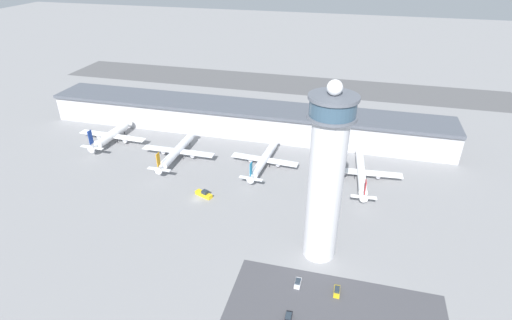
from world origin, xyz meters
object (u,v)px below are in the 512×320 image
object	(u,v)px
control_tower	(326,177)
airplane_gate_delta	(361,172)
service_truck_catering	(204,194)
car_grey_coupe	(337,291)
airplane_gate_bravo	(177,151)
service_truck_fuel	(334,172)
car_maroon_suv	(288,317)
car_blue_compact	(298,283)
airplane_gate_alpha	(112,135)
airplane_gate_charlie	(264,159)

from	to	relation	value
control_tower	airplane_gate_delta	distance (m)	60.91
service_truck_catering	car_grey_coupe	xyz separation A→B (m)	(59.01, -39.66, -0.44)
airplane_gate_bravo	airplane_gate_delta	xyz separation A→B (m)	(88.78, 2.40, -0.50)
control_tower	service_truck_fuel	world-z (taller)	control_tower
airplane_gate_delta	car_maroon_suv	xyz separation A→B (m)	(-18.02, -83.43, -3.28)
car_maroon_suv	car_blue_compact	distance (m)	13.88
airplane_gate_delta	service_truck_fuel	distance (m)	12.50
airplane_gate_alpha	airplane_gate_delta	size ratio (longest dim) A/B	0.90
control_tower	airplane_gate_alpha	size ratio (longest dim) A/B	1.60
control_tower	airplane_gate_delta	bearing A→B (deg)	76.42
airplane_gate_charlie	service_truck_fuel	xyz separation A→B (m)	(33.44, 1.39, -2.67)
airplane_gate_alpha	service_truck_catering	bearing A→B (deg)	-28.55
service_truck_fuel	airplane_gate_delta	bearing A→B (deg)	-10.47
control_tower	airplane_gate_charlie	world-z (taller)	control_tower
service_truck_catering	car_maroon_suv	bearing A→B (deg)	-48.95
control_tower	airplane_gate_alpha	distance (m)	134.16
airplane_gate_alpha	service_truck_fuel	bearing A→B (deg)	-1.67
service_truck_fuel	car_blue_compact	size ratio (longest dim) A/B	1.57
service_truck_fuel	airplane_gate_bravo	bearing A→B (deg)	-176.56
service_truck_catering	car_maroon_suv	world-z (taller)	service_truck_catering
service_truck_fuel	car_maroon_suv	distance (m)	85.86
control_tower	car_maroon_suv	size ratio (longest dim) A/B	15.05
service_truck_fuel	service_truck_catering	bearing A→B (deg)	-148.06
airplane_gate_bravo	service_truck_catering	xyz separation A→B (m)	(24.54, -27.96, -3.34)
airplane_gate_charlie	car_grey_coupe	bearing A→B (deg)	-60.43
service_truck_fuel	airplane_gate_charlie	bearing A→B (deg)	-177.63
airplane_gate_delta	car_maroon_suv	world-z (taller)	airplane_gate_delta
airplane_gate_charlie	service_truck_catering	size ratio (longest dim) A/B	4.80
airplane_gate_alpha	airplane_gate_charlie	world-z (taller)	airplane_gate_alpha
airplane_gate_charlie	service_truck_fuel	world-z (taller)	airplane_gate_charlie
service_truck_fuel	car_grey_coupe	xyz separation A→B (m)	(6.76, -72.24, -0.50)
control_tower	car_blue_compact	xyz separation A→B (m)	(-4.65, -16.43, -30.22)
airplane_gate_charlie	car_maroon_suv	xyz separation A→B (m)	(27.41, -84.26, -3.17)
airplane_gate_bravo	car_maroon_suv	distance (m)	107.64
control_tower	car_maroon_suv	world-z (taller)	control_tower
airplane_gate_alpha	car_grey_coupe	xyz separation A→B (m)	(125.25, -75.70, -3.64)
service_truck_catering	car_grey_coupe	bearing A→B (deg)	-33.91
airplane_gate_delta	car_blue_compact	distance (m)	71.80
control_tower	car_grey_coupe	distance (m)	35.38
airplane_gate_bravo	airplane_gate_delta	world-z (taller)	airplane_gate_bravo
airplane_gate_alpha	service_truck_fuel	size ratio (longest dim) A/B	5.41
service_truck_catering	control_tower	bearing A→B (deg)	-23.90
airplane_gate_alpha	airplane_gate_delta	distance (m)	130.60
car_maroon_suv	car_grey_coupe	world-z (taller)	car_grey_coupe
airplane_gate_delta	airplane_gate_charlie	bearing A→B (deg)	178.96
airplane_gate_alpha	car_maroon_suv	world-z (taller)	airplane_gate_alpha
control_tower	car_grey_coupe	xyz separation A→B (m)	(7.61, -16.89, -30.14)
airplane_gate_alpha	service_truck_catering	distance (m)	75.48
control_tower	car_grey_coupe	bearing A→B (deg)	-65.74
service_truck_catering	service_truck_fuel	distance (m)	61.57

